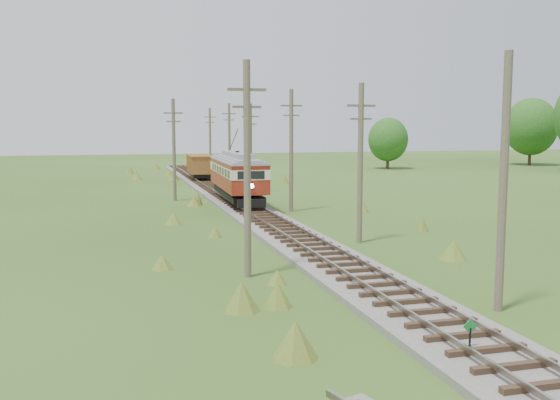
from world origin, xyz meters
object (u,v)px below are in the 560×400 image
object	(u,v)px
streetcar	(237,173)
gondola	(199,165)
gravel_pile	(238,182)
switch_marker	(470,334)

from	to	relation	value
streetcar	gondola	world-z (taller)	streetcar
streetcar	gravel_pile	distance (m)	15.36
switch_marker	gondola	bearing A→B (deg)	89.79
gravel_pile	streetcar	bearing A→B (deg)	-101.27
switch_marker	streetcar	bearing A→B (deg)	89.66
switch_marker	gravel_pile	size ratio (longest dim) A/B	0.33
gondola	gravel_pile	size ratio (longest dim) A/B	2.35
switch_marker	gondola	xyz separation A→B (m)	(0.20, 55.86, 1.28)
streetcar	gondola	distance (m)	22.06
switch_marker	streetcar	xyz separation A→B (m)	(0.20, 33.81, 1.97)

